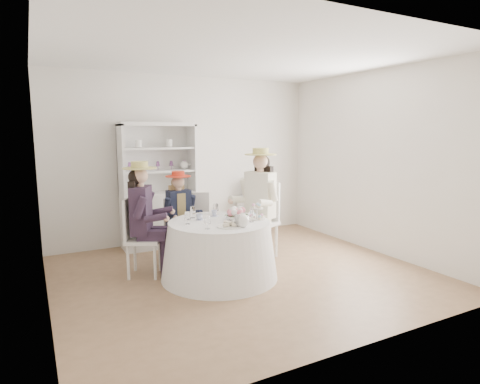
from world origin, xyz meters
name	(u,v)px	position (x,y,z in m)	size (l,w,h in m)	color
ground	(244,274)	(0.00, 0.00, 0.00)	(4.50, 4.50, 0.00)	brown
ceiling	(244,55)	(0.00, 0.00, 2.70)	(4.50, 4.50, 0.00)	white
wall_back	(187,159)	(0.00, 2.00, 1.35)	(4.50, 4.50, 0.00)	silver
wall_front	(364,190)	(0.00, -2.00, 1.35)	(4.50, 4.50, 0.00)	silver
wall_left	(40,179)	(-2.25, 0.00, 1.35)	(4.50, 4.50, 0.00)	silver
wall_right	(377,162)	(2.25, 0.00, 1.35)	(4.50, 4.50, 0.00)	silver
tea_table	(219,250)	(-0.32, 0.05, 0.35)	(1.44, 1.44, 0.71)	white
hutch	(159,203)	(-0.57, 1.77, 0.69)	(1.30, 0.81, 1.94)	silver
side_table	(254,215)	(1.16, 1.75, 0.34)	(0.43, 0.43, 0.68)	silver
hatbox	(254,188)	(1.16, 1.75, 0.82)	(0.29, 0.29, 0.29)	black
guest_left	(143,212)	(-1.12, 0.55, 0.81)	(0.61, 0.56, 1.45)	silver
guest_mid	(179,210)	(-0.50, 0.98, 0.71)	(0.46, 0.48, 1.26)	silver
guest_right	(259,197)	(0.52, 0.50, 0.89)	(0.67, 0.60, 1.58)	silver
spare_chair	(198,219)	(-0.13, 1.20, 0.50)	(0.52, 0.52, 0.92)	silver
teacup_a	(200,217)	(-0.50, 0.24, 0.75)	(0.08, 0.08, 0.07)	white
teacup_b	(214,214)	(-0.25, 0.35, 0.75)	(0.08, 0.08, 0.07)	white
teacup_c	(230,214)	(-0.09, 0.20, 0.75)	(0.10, 0.10, 0.08)	white
flower_bowl	(235,218)	(-0.12, 0.00, 0.74)	(0.22, 0.22, 0.06)	white
flower_arrangement	(237,212)	(-0.09, 0.03, 0.81)	(0.21, 0.21, 0.08)	pink
table_teapot	(242,221)	(-0.20, -0.34, 0.79)	(0.23, 0.16, 0.17)	white
sandwich_plate	(230,226)	(-0.33, -0.27, 0.73)	(0.29, 0.29, 0.06)	white
cupcake_stand	(257,214)	(0.15, -0.07, 0.79)	(0.21, 0.21, 0.20)	white
stemware_set	(219,215)	(-0.32, 0.05, 0.79)	(0.85, 0.85, 0.15)	white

